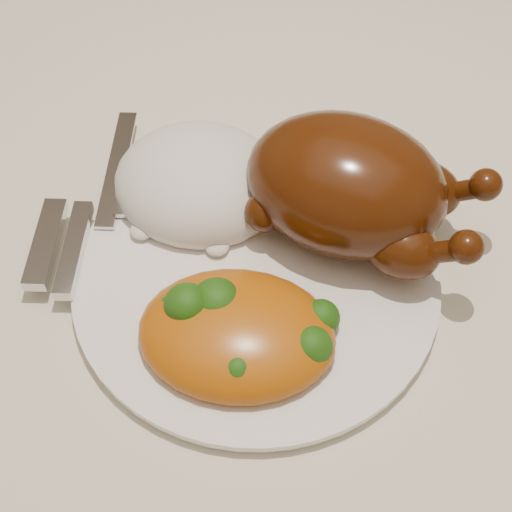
% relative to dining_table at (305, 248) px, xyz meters
% --- Properties ---
extents(floor, '(4.00, 4.00, 0.00)m').
position_rel_dining_table_xyz_m(floor, '(0.00, 0.00, -0.67)').
color(floor, '#52341C').
rests_on(floor, ground).
extents(dining_table, '(1.60, 0.90, 0.76)m').
position_rel_dining_table_xyz_m(dining_table, '(0.00, 0.00, 0.00)').
color(dining_table, brown).
rests_on(dining_table, floor).
extents(tablecloth, '(1.73, 1.03, 0.18)m').
position_rel_dining_table_xyz_m(tablecloth, '(0.00, 0.00, 0.07)').
color(tablecloth, beige).
rests_on(tablecloth, dining_table).
extents(dinner_plate, '(0.26, 0.26, 0.01)m').
position_rel_dining_table_xyz_m(dinner_plate, '(0.01, -0.12, 0.11)').
color(dinner_plate, white).
rests_on(dinner_plate, tablecloth).
extents(roast_chicken, '(0.18, 0.12, 0.09)m').
position_rel_dining_table_xyz_m(roast_chicken, '(0.05, -0.05, 0.16)').
color(roast_chicken, '#491D07').
rests_on(roast_chicken, dinner_plate).
extents(rice_mound, '(0.15, 0.14, 0.07)m').
position_rel_dining_table_xyz_m(rice_mound, '(-0.06, -0.07, 0.13)').
color(rice_mound, white).
rests_on(rice_mound, dinner_plate).
extents(mac_and_cheese, '(0.15, 0.14, 0.05)m').
position_rel_dining_table_xyz_m(mac_and_cheese, '(0.03, -0.17, 0.12)').
color(mac_and_cheese, '#B5510B').
rests_on(mac_and_cheese, dinner_plate).
extents(cutlery, '(0.08, 0.18, 0.01)m').
position_rel_dining_table_xyz_m(cutlery, '(-0.12, -0.14, 0.12)').
color(cutlery, silver).
rests_on(cutlery, dinner_plate).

